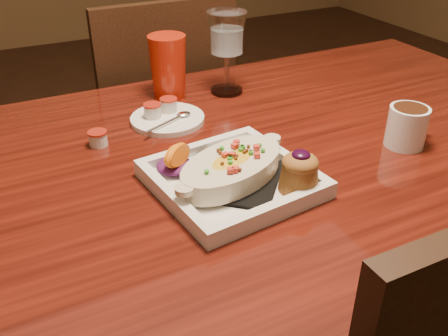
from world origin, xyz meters
name	(u,v)px	position (x,y,z in m)	size (l,w,h in m)	color
table	(261,189)	(0.00, 0.00, 0.65)	(1.50, 0.90, 0.75)	maroon
chair_far	(159,130)	(0.00, 0.63, 0.51)	(0.42, 0.42, 0.93)	black
plate	(238,173)	(-0.11, -0.10, 0.78)	(0.28, 0.28, 0.08)	white
coffee_mug	(408,125)	(0.26, -0.11, 0.79)	(0.11, 0.08, 0.08)	white
goblet	(227,38)	(0.07, 0.29, 0.88)	(0.09, 0.09, 0.19)	silver
saucer	(166,117)	(-0.13, 0.20, 0.76)	(0.16, 0.16, 0.11)	white
creamer_loose	(98,138)	(-0.28, 0.16, 0.77)	(0.04, 0.04, 0.03)	silver
red_tumbler	(168,67)	(-0.07, 0.33, 0.82)	(0.09, 0.09, 0.15)	red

